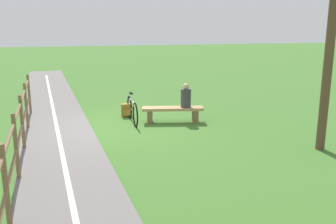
{
  "coord_description": "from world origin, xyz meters",
  "views": [
    {
      "loc": [
        1.01,
        10.42,
        2.92
      ],
      "look_at": [
        -1.25,
        1.62,
        0.75
      ],
      "focal_mm": 39.88,
      "sensor_mm": 36.0,
      "label": 1
    }
  ],
  "objects_px": {
    "bench": "(173,112)",
    "tree_by_path": "(329,51)",
    "backpack": "(126,110)",
    "person_seated": "(186,97)",
    "bicycle": "(132,110)"
  },
  "relations": [
    {
      "from": "person_seated",
      "to": "bicycle",
      "type": "distance_m",
      "value": 1.65
    },
    {
      "from": "bench",
      "to": "backpack",
      "type": "height_order",
      "value": "bench"
    },
    {
      "from": "person_seated",
      "to": "bicycle",
      "type": "bearing_deg",
      "value": -1.33
    },
    {
      "from": "person_seated",
      "to": "tree_by_path",
      "type": "height_order",
      "value": "tree_by_path"
    },
    {
      "from": "backpack",
      "to": "bench",
      "type": "bearing_deg",
      "value": 139.88
    },
    {
      "from": "bench",
      "to": "person_seated",
      "type": "height_order",
      "value": "person_seated"
    },
    {
      "from": "bench",
      "to": "bicycle",
      "type": "xyz_separation_m",
      "value": [
        1.18,
        -0.28,
        0.06
      ]
    },
    {
      "from": "person_seated",
      "to": "tree_by_path",
      "type": "distance_m",
      "value": 4.25
    },
    {
      "from": "bench",
      "to": "bicycle",
      "type": "height_order",
      "value": "bicycle"
    },
    {
      "from": "person_seated",
      "to": "backpack",
      "type": "distance_m",
      "value": 2.07
    },
    {
      "from": "person_seated",
      "to": "tree_by_path",
      "type": "xyz_separation_m",
      "value": [
        -2.37,
        3.17,
        1.54
      ]
    },
    {
      "from": "person_seated",
      "to": "tree_by_path",
      "type": "bearing_deg",
      "value": 138.32
    },
    {
      "from": "bench",
      "to": "tree_by_path",
      "type": "xyz_separation_m",
      "value": [
        -2.76,
        3.25,
        1.99
      ]
    },
    {
      "from": "person_seated",
      "to": "bicycle",
      "type": "relative_size",
      "value": 0.41
    },
    {
      "from": "bench",
      "to": "person_seated",
      "type": "xyz_separation_m",
      "value": [
        -0.39,
        0.08,
        0.45
      ]
    }
  ]
}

